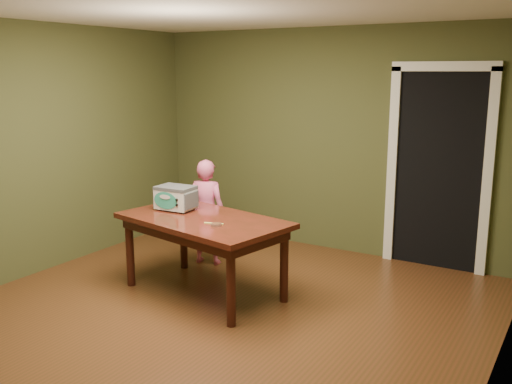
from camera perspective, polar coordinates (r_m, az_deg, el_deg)
floor at (r=5.01m, az=-5.30°, el=-12.86°), size 5.00×5.00×0.00m
room_shell at (r=4.57m, az=-5.72°, el=6.95°), size 4.52×5.02×2.61m
doorway at (r=6.66m, az=18.39°, el=2.35°), size 1.10×0.66×2.25m
dining_table at (r=5.41m, az=-5.27°, el=-3.62°), size 1.74×1.18×0.75m
toy_oven at (r=5.70m, az=-8.04°, el=-0.50°), size 0.40×0.28×0.24m
baking_pan at (r=5.11m, az=-4.00°, el=-3.26°), size 0.10×0.10×0.02m
spatula at (r=5.17m, az=-4.25°, el=-3.15°), size 0.18×0.08×0.01m
child at (r=6.30m, az=-4.96°, el=-1.99°), size 0.48×0.37×1.17m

